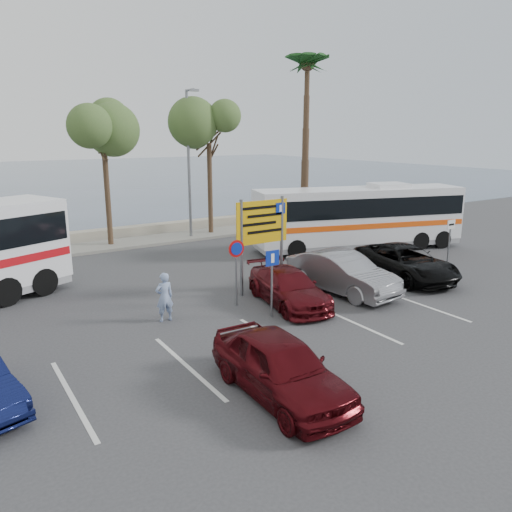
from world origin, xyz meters
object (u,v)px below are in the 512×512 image
car_maroon (288,287)px  pedestrian_far (324,236)px  car_red (280,367)px  pedestrian_near (164,297)px  street_lamp_right (189,157)px  direction_sign (262,229)px  suv_black (405,262)px  coach_bus_right (359,219)px  car_silver_b (342,273)px

car_maroon → pedestrian_far: (5.87, 5.00, 0.31)m
car_red → pedestrian_far: pedestrian_far is taller
pedestrian_near → car_red: bearing=93.9°
car_red → pedestrian_near: size_ratio=2.64×
street_lamp_right → direction_sign: (-2.00, -10.32, -2.17)m
street_lamp_right → suv_black: size_ratio=1.62×
car_maroon → car_red: (-3.92, -5.00, 0.11)m
pedestrian_far → street_lamp_right: bearing=16.0°
coach_bus_right → direction_sign: bearing=-157.9°
pedestrian_near → pedestrian_far: bearing=-157.6°
car_maroon → car_silver_b: size_ratio=0.92×
street_lamp_right → pedestrian_far: (3.87, -7.02, -3.67)m
car_red → pedestrian_far: bearing=47.1°
suv_black → car_silver_b: 3.50m
direction_sign → car_maroon: (-0.00, -1.70, -1.81)m
coach_bus_right → suv_black: size_ratio=2.23×
street_lamp_right → suv_black: street_lamp_right is taller
coach_bus_right → car_maroon: bearing=-148.5°
street_lamp_right → car_red: bearing=-109.2°
car_red → pedestrian_near: 5.85m
street_lamp_right → suv_black: (4.00, -12.02, -3.91)m
car_silver_b → car_maroon: bearing=174.1°
direction_sign → car_silver_b: size_ratio=0.78×
direction_sign → car_red: size_ratio=0.85×
suv_black → pedestrian_near: 10.34m
pedestrian_near → car_silver_b: bearing=173.1°
car_maroon → pedestrian_near: bearing=178.4°
direction_sign → car_maroon: size_ratio=0.85×
street_lamp_right → car_red: size_ratio=1.88×
street_lamp_right → direction_sign: street_lamp_right is taller
suv_black → pedestrian_near: size_ratio=3.06×
coach_bus_right → suv_black: 5.52m
car_maroon → suv_black: suv_black is taller
car_maroon → suv_black: size_ratio=0.86×
car_maroon → suv_black: bearing=9.5°
suv_black → pedestrian_near: bearing=-175.6°
suv_black → car_red: bearing=-144.2°
suv_black → car_silver_b: bearing=-170.9°
pedestrian_near → pedestrian_far: pedestrian_far is taller
suv_black → car_silver_b: size_ratio=1.07×
direction_sign → car_silver_b: (2.50, -1.70, -1.67)m
direction_sign → coach_bus_right: bearing=22.1°
street_lamp_right → car_maroon: (-2.00, -12.02, -3.98)m
street_lamp_right → pedestrian_near: bearing=-119.4°
direction_sign → car_red: (-3.92, -6.70, -1.70)m
coach_bus_right → pedestrian_near: coach_bus_right is taller
coach_bus_right → car_red: (-12.07, -10.00, -0.84)m
car_red → car_silver_b: (6.42, 5.00, 0.04)m
direction_sign → suv_black: size_ratio=0.73×
suv_black → car_silver_b: car_silver_b is taller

